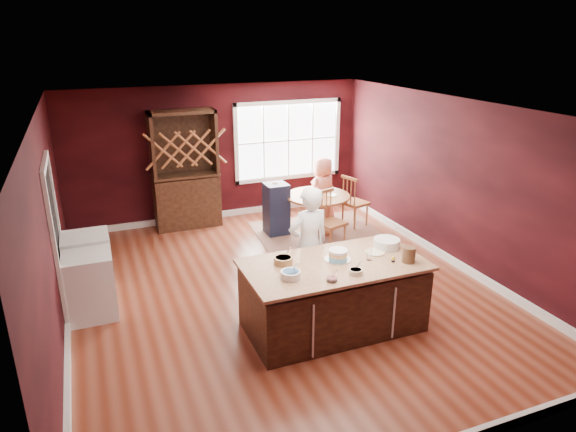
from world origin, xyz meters
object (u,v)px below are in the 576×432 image
(high_chair, at_px, (276,208))
(hutch, at_px, (185,170))
(layer_cake, at_px, (338,255))
(chair_north, at_px, (316,193))
(chair_south, at_px, (331,220))
(washer, at_px, (90,286))
(toddler, at_px, (274,191))
(chair_east, at_px, (355,200))
(seated_woman, at_px, (323,191))
(baker, at_px, (309,245))
(dryer, at_px, (88,265))
(dining_table, at_px, (318,206))
(kitchen_island, at_px, (333,297))

(high_chair, relative_size, hutch, 0.45)
(layer_cake, xyz_separation_m, chair_north, (1.48, 3.84, -0.47))
(chair_south, distance_m, washer, 4.11)
(chair_north, distance_m, toddler, 1.19)
(chair_east, height_order, seated_woman, seated_woman)
(baker, bearing_deg, dryer, -30.04)
(chair_north, bearing_deg, washer, -2.52)
(layer_cake, relative_size, chair_north, 0.33)
(dining_table, distance_m, chair_south, 0.81)
(layer_cake, height_order, washer, layer_cake)
(hutch, bearing_deg, dryer, -129.58)
(high_chair, bearing_deg, chair_south, -59.11)
(dining_table, relative_size, seated_woman, 0.90)
(dryer, bearing_deg, toddler, 22.15)
(chair_north, distance_m, hutch, 2.67)
(dining_table, xyz_separation_m, chair_east, (0.84, 0.05, -0.01))
(baker, bearing_deg, hutch, -80.07)
(high_chair, bearing_deg, chair_east, -7.21)
(chair_north, relative_size, dryer, 1.10)
(hutch, height_order, dryer, hutch)
(dryer, bearing_deg, washer, -90.00)
(seated_woman, xyz_separation_m, high_chair, (-1.06, -0.19, -0.16))
(high_chair, bearing_deg, seated_woman, 9.53)
(chair_south, xyz_separation_m, high_chair, (-0.64, 1.04, -0.02))
(baker, relative_size, chair_east, 1.63)
(kitchen_island, relative_size, chair_east, 2.18)
(dining_table, bearing_deg, chair_north, 67.21)
(kitchen_island, relative_size, chair_north, 2.21)
(hutch, distance_m, dryer, 3.06)
(chair_east, height_order, chair_north, chair_east)
(dining_table, height_order, seated_woman, seated_woman)
(kitchen_island, bearing_deg, dryer, 143.84)
(washer, bearing_deg, layer_cake, -25.14)
(high_chair, bearing_deg, toddler, 89.30)
(chair_east, xyz_separation_m, toddler, (-1.59, 0.30, 0.29))
(baker, height_order, chair_south, baker)
(dryer, bearing_deg, layer_cake, -34.39)
(high_chair, xyz_separation_m, hutch, (-1.48, 1.04, 0.62))
(layer_cake, bearing_deg, dining_table, 69.40)
(kitchen_island, relative_size, washer, 2.54)
(kitchen_island, bearing_deg, washer, 153.01)
(chair_north, xyz_separation_m, seated_woman, (-0.02, -0.35, 0.16))
(chair_east, relative_size, high_chair, 1.02)
(baker, distance_m, chair_north, 3.52)
(baker, bearing_deg, kitchen_island, 84.98)
(dining_table, relative_size, dryer, 1.29)
(high_chair, xyz_separation_m, toddler, (0.00, 0.12, 0.29))
(chair_north, height_order, high_chair, chair_north)
(kitchen_island, relative_size, layer_cake, 6.74)
(chair_east, distance_m, toddler, 1.65)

